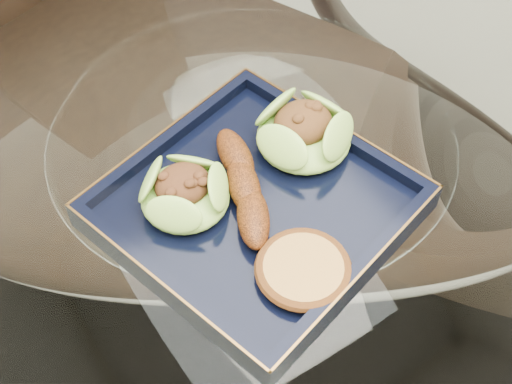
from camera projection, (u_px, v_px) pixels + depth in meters
dining_table at (253, 249)px, 0.91m from camera, size 1.13×1.13×0.77m
dining_chair at (136, 117)px, 1.19m from camera, size 0.50×0.50×0.91m
navy_plate at (256, 210)px, 0.73m from camera, size 0.33×0.33×0.02m
lettuce_wrap_left at (185, 194)px, 0.71m from camera, size 0.12×0.12×0.03m
lettuce_wrap_right at (304, 134)px, 0.76m from camera, size 0.11×0.11×0.04m
roasted_plantain at (244, 185)px, 0.72m from camera, size 0.08×0.15×0.03m
crumb_patty at (303, 270)px, 0.67m from camera, size 0.08×0.08×0.02m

